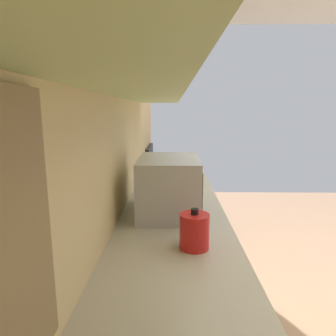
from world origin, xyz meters
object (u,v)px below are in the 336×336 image
at_px(microwave, 169,186).
at_px(bowl, 185,187).
at_px(oven_range, 173,195).
at_px(kettle, 194,231).

distance_m(microwave, bowl, 0.53).
bearing_deg(bowl, oven_range, 3.94).
bearing_deg(oven_range, microwave, 179.20).
bearing_deg(bowl, microwave, 166.79).
height_order(oven_range, microwave, microwave).
height_order(oven_range, bowl, oven_range).
relative_size(bowl, kettle, 1.02).
relative_size(microwave, bowl, 2.67).
height_order(oven_range, kettle, oven_range).
distance_m(microwave, kettle, 0.48).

